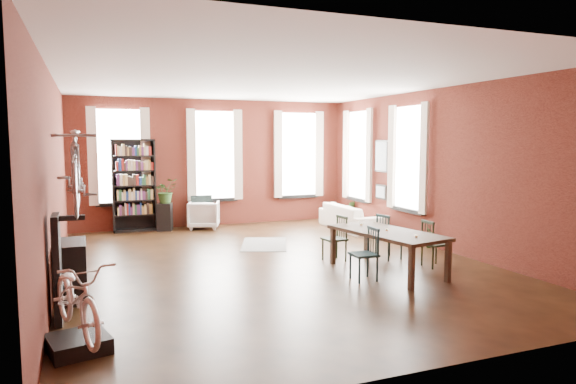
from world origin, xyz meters
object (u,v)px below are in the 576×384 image
cream_sofa (352,213)px  bicycle_floor (76,262)px  console_table (71,271)px  bike_trainer (79,344)px  plant_stand (165,217)px  dining_chair_c (435,244)px  bookshelf (134,185)px  white_armchair (204,213)px  dining_chair_d (389,237)px  dining_chair_a (364,254)px  dining_chair_b (334,239)px  dining_table (386,252)px

cream_sofa → bicycle_floor: size_ratio=1.35×
console_table → bike_trainer: bearing=-86.9°
console_table → plant_stand: console_table is taller
dining_chair_c → bookshelf: 7.14m
bookshelf → bicycle_floor: bookshelf is taller
dining_chair_c → white_armchair: (-2.88, 5.29, -0.03)m
bicycle_floor → white_armchair: bearing=52.8°
dining_chair_d → plant_stand: (-3.41, 4.53, -0.08)m
dining_chair_a → cream_sofa: (2.02, 4.11, -0.00)m
cream_sofa → bike_trainer: (-6.12, -5.43, -0.32)m
dining_chair_d → bike_trainer: 5.80m
dining_chair_b → bicycle_floor: bearing=-64.4°
dining_table → dining_chair_d: size_ratio=2.47×
console_table → plant_stand: bearing=68.7°
cream_sofa → dining_chair_a: bearing=153.8°
white_armchair → cream_sofa: cream_sofa is taller
dining_chair_c → cream_sofa: bearing=-7.5°
dining_chair_a → dining_chair_d: size_ratio=0.99×
console_table → plant_stand: size_ratio=1.20×
white_armchair → bicycle_floor: size_ratio=0.48×
dining_chair_d → cream_sofa: (0.86, 3.02, -0.00)m
dining_table → plant_stand: 6.06m
bike_trainer → bicycle_floor: size_ratio=0.37×
dining_table → plant_stand: size_ratio=3.06×
dining_chair_d → bookshelf: 6.28m
dining_chair_b → bike_trainer: bearing=-64.1°
bike_trainer → console_table: (-0.10, 1.93, 0.32)m
bookshelf → dining_chair_d: bearing=-49.1°
bookshelf → console_table: size_ratio=2.75×
dining_chair_d → bookshelf: bearing=30.6°
white_armchair → cream_sofa: size_ratio=0.36×
plant_stand → cream_sofa: bearing=-19.5°
dining_chair_a → dining_chair_b: 1.33m
cream_sofa → bicycle_floor: 8.17m
dining_chair_d → bike_trainer: bearing=104.3°
cream_sofa → bike_trainer: cream_sofa is taller
dining_chair_d → dining_chair_a: bearing=123.0°
plant_stand → dining_chair_b: bearing=-60.9°
bookshelf → cream_sofa: 5.28m
console_table → dining_chair_a: bearing=-8.3°
dining_chair_a → console_table: size_ratio=1.02×
bookshelf → dining_chair_c: bearing=-50.7°
white_armchair → plant_stand: (-0.94, 0.03, -0.04)m
dining_chair_b → bookshelf: 5.49m
bookshelf → console_table: (-1.28, -5.20, -0.70)m
dining_table → dining_chair_a: 0.64m
dining_chair_c → bicycle_floor: 5.91m
dining_chair_d → console_table: dining_chair_d is taller
dining_chair_b → plant_stand: 4.93m
dining_chair_a → dining_chair_c: 1.60m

